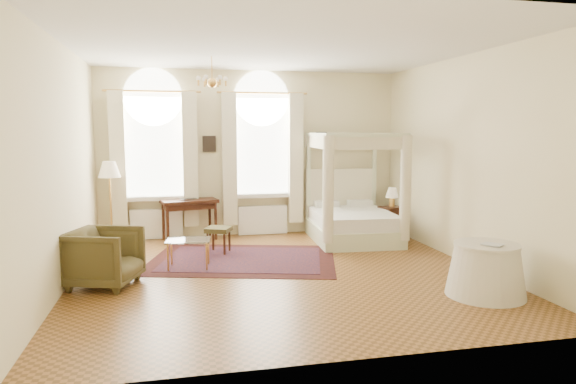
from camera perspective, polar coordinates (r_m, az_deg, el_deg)
name	(u,v)px	position (r m, az deg, el deg)	size (l,w,h in m)	color
ground	(282,273)	(7.75, -0.67, -8.99)	(6.00, 6.00, 0.00)	brown
room_walls	(282,140)	(7.45, -0.69, 5.81)	(6.00, 6.00, 6.00)	#FBF1BF
window_left	(155,163)	(10.20, -14.58, 3.11)	(1.62, 0.27, 3.29)	silver
window_right	(263,162)	(10.33, -2.85, 3.37)	(1.62, 0.27, 3.29)	silver
chandelier	(212,81)	(8.56, -8.43, 12.09)	(0.51, 0.45, 0.50)	#C59141
wall_pictures	(256,142)	(10.39, -3.57, 5.61)	(2.54, 0.03, 0.39)	black
canopy_bed	(353,217)	(9.93, 7.23, -2.73)	(1.68, 2.01, 2.07)	beige
nightstand	(391,221)	(10.53, 11.39, -3.21)	(0.42, 0.38, 0.60)	#36190E
nightstand_lamp	(392,194)	(10.51, 11.49, -0.20)	(0.26, 0.26, 0.38)	#C59141
writing_desk	(189,205)	(10.10, -10.92, -1.46)	(1.14, 0.75, 0.79)	#36190E
laptop	(187,199)	(10.06, -11.11, -0.76)	(0.33, 0.21, 0.03)	black
stool	(219,232)	(8.96, -7.73, -4.37)	(0.52, 0.52, 0.46)	#473F1E
armchair	(104,257)	(7.47, -19.74, -6.85)	(0.85, 0.87, 0.80)	#443A1D
coffee_table	(188,242)	(8.06, -11.00, -5.50)	(0.72, 0.55, 0.45)	silver
floor_lamp	(109,174)	(9.96, -19.22, 1.92)	(0.40, 0.40, 1.55)	#C59141
oriental_rug	(243,259)	(8.54, -5.04, -7.47)	(3.45, 2.86, 0.01)	#3F140F
side_table	(486,270)	(7.12, 21.14, -8.10)	(1.00, 1.00, 0.68)	beige
book	(489,246)	(6.87, 21.47, -5.59)	(0.18, 0.24, 0.02)	black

